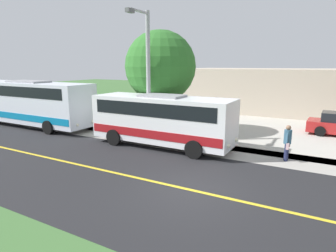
# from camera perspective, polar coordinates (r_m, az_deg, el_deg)

# --- Properties ---
(ground_plane) EXTENTS (120.00, 120.00, 0.00)m
(ground_plane) POSITION_cam_1_polar(r_m,az_deg,el_deg) (10.52, 4.28, -12.60)
(ground_plane) COLOR #3D6633
(road_surface) EXTENTS (8.00, 100.00, 0.01)m
(road_surface) POSITION_cam_1_polar(r_m,az_deg,el_deg) (10.52, 4.28, -12.58)
(road_surface) COLOR black
(road_surface) RESTS_ON ground
(sidewalk) EXTENTS (2.40, 100.00, 0.01)m
(sidewalk) POSITION_cam_1_polar(r_m,az_deg,el_deg) (15.11, 12.53, -5.07)
(sidewalk) COLOR #9E9991
(sidewalk) RESTS_ON ground
(parking_lot_surface) EXTENTS (14.00, 36.00, 0.01)m
(parking_lot_surface) POSITION_cam_1_polar(r_m,az_deg,el_deg) (21.59, 25.68, -0.83)
(parking_lot_surface) COLOR #B2ADA3
(parking_lot_surface) RESTS_ON ground
(road_centre_line) EXTENTS (0.16, 100.00, 0.00)m
(road_centre_line) POSITION_cam_1_polar(r_m,az_deg,el_deg) (10.51, 4.29, -12.56)
(road_centre_line) COLOR gold
(road_centre_line) RESTS_ON ground
(shuttle_bus_front) EXTENTS (2.63, 7.93, 2.83)m
(shuttle_bus_front) POSITION_cam_1_polar(r_m,az_deg,el_deg) (15.50, -1.18, 1.60)
(shuttle_bus_front) COLOR white
(shuttle_bus_front) RESTS_ON ground
(transit_bus_rear) EXTENTS (2.72, 10.74, 3.29)m
(transit_bus_rear) POSITION_cam_1_polar(r_m,az_deg,el_deg) (23.07, -25.84, 4.46)
(transit_bus_rear) COLOR silver
(transit_bus_rear) RESTS_ON ground
(pedestrian_with_bags) EXTENTS (0.72, 0.34, 1.69)m
(pedestrian_with_bags) POSITION_cam_1_polar(r_m,az_deg,el_deg) (14.34, 22.76, -2.92)
(pedestrian_with_bags) COLOR #1E2347
(pedestrian_with_bags) RESTS_ON ground
(street_light_pole) EXTENTS (1.97, 0.24, 7.26)m
(street_light_pole) POSITION_cam_1_polar(r_m,az_deg,el_deg) (16.18, -4.22, 10.80)
(street_light_pole) COLOR #9E9EA3
(street_light_pole) RESTS_ON ground
(tree_curbside) EXTENTS (4.56, 4.56, 6.57)m
(tree_curbside) POSITION_cam_1_polar(r_m,az_deg,el_deg) (18.66, -1.52, 11.76)
(tree_curbside) COLOR #4C3826
(tree_curbside) RESTS_ON ground
(commercial_building) EXTENTS (10.00, 23.90, 4.03)m
(commercial_building) POSITION_cam_1_polar(r_m,az_deg,el_deg) (30.25, 26.32, 6.36)
(commercial_building) COLOR #B7A893
(commercial_building) RESTS_ON ground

